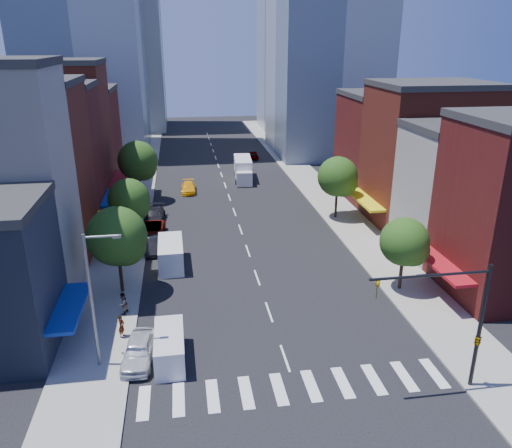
% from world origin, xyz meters
% --- Properties ---
extents(ground, '(220.00, 220.00, 0.00)m').
position_xyz_m(ground, '(0.00, 0.00, 0.00)').
color(ground, black).
rests_on(ground, ground).
extents(sidewalk_left, '(5.00, 120.00, 0.15)m').
position_xyz_m(sidewalk_left, '(-12.50, 40.00, 0.07)').
color(sidewalk_left, gray).
rests_on(sidewalk_left, ground).
extents(sidewalk_right, '(5.00, 120.00, 0.15)m').
position_xyz_m(sidewalk_right, '(12.50, 40.00, 0.07)').
color(sidewalk_right, gray).
rests_on(sidewalk_right, ground).
extents(crosswalk, '(19.00, 3.00, 0.01)m').
position_xyz_m(crosswalk, '(0.00, -3.00, 0.01)').
color(crosswalk, silver).
rests_on(crosswalk, ground).
extents(bldg_left_2, '(12.00, 9.00, 16.00)m').
position_xyz_m(bldg_left_2, '(-21.00, 20.50, 8.00)').
color(bldg_left_2, maroon).
rests_on(bldg_left_2, ground).
extents(bldg_left_3, '(12.00, 8.00, 15.00)m').
position_xyz_m(bldg_left_3, '(-21.00, 29.00, 7.50)').
color(bldg_left_3, '#561615').
rests_on(bldg_left_3, ground).
extents(bldg_left_4, '(12.00, 9.00, 17.00)m').
position_xyz_m(bldg_left_4, '(-21.00, 37.50, 8.50)').
color(bldg_left_4, maroon).
rests_on(bldg_left_4, ground).
extents(bldg_left_5, '(12.00, 10.00, 13.00)m').
position_xyz_m(bldg_left_5, '(-21.00, 47.00, 6.50)').
color(bldg_left_5, '#561615').
rests_on(bldg_left_5, ground).
extents(bldg_right_1, '(12.00, 8.00, 12.00)m').
position_xyz_m(bldg_right_1, '(21.00, 15.00, 6.00)').
color(bldg_right_1, beige).
rests_on(bldg_right_1, ground).
extents(bldg_right_2, '(12.00, 10.00, 15.00)m').
position_xyz_m(bldg_right_2, '(21.00, 24.00, 7.50)').
color(bldg_right_2, maroon).
rests_on(bldg_right_2, ground).
extents(bldg_right_3, '(12.00, 10.00, 13.00)m').
position_xyz_m(bldg_right_3, '(21.00, 34.00, 6.50)').
color(bldg_right_3, '#561615').
rests_on(bldg_right_3, ground).
extents(traffic_signal, '(7.24, 2.24, 8.00)m').
position_xyz_m(traffic_signal, '(9.94, -4.50, 4.16)').
color(traffic_signal, black).
rests_on(traffic_signal, sidewalk_right).
extents(streetlight, '(2.25, 0.25, 9.00)m').
position_xyz_m(streetlight, '(-11.81, 1.00, 5.28)').
color(streetlight, slate).
rests_on(streetlight, sidewalk_left).
extents(tree_left_near, '(4.80, 4.80, 7.30)m').
position_xyz_m(tree_left_near, '(-11.35, 10.92, 4.87)').
color(tree_left_near, black).
rests_on(tree_left_near, sidewalk_left).
extents(tree_left_mid, '(4.20, 4.20, 6.65)m').
position_xyz_m(tree_left_mid, '(-11.35, 21.92, 4.53)').
color(tree_left_mid, black).
rests_on(tree_left_mid, sidewalk_left).
extents(tree_left_far, '(5.00, 5.00, 7.75)m').
position_xyz_m(tree_left_far, '(-11.35, 35.92, 5.20)').
color(tree_left_far, black).
rests_on(tree_left_far, sidewalk_left).
extents(tree_right_near, '(4.00, 4.00, 6.20)m').
position_xyz_m(tree_right_near, '(11.65, 7.92, 4.19)').
color(tree_right_near, black).
rests_on(tree_right_near, sidewalk_right).
extents(tree_right_far, '(4.60, 4.60, 7.20)m').
position_xyz_m(tree_right_far, '(11.65, 25.92, 4.86)').
color(tree_right_far, black).
rests_on(tree_right_far, sidewalk_right).
extents(parked_car_front, '(2.33, 4.86, 1.60)m').
position_xyz_m(parked_car_front, '(-9.50, 1.14, 0.80)').
color(parked_car_front, silver).
rests_on(parked_car_front, ground).
extents(parked_car_second, '(2.04, 4.40, 1.40)m').
position_xyz_m(parked_car_second, '(-9.50, 19.32, 0.70)').
color(parked_car_second, black).
rests_on(parked_car_second, ground).
extents(parked_car_third, '(2.69, 5.31, 1.44)m').
position_xyz_m(parked_car_third, '(-9.50, 23.36, 0.72)').
color(parked_car_third, '#999999').
rests_on(parked_car_third, ground).
extents(parked_car_rear, '(2.62, 5.54, 1.56)m').
position_xyz_m(parked_car_rear, '(-9.50, 27.83, 0.78)').
color(parked_car_rear, black).
rests_on(parked_car_rear, ground).
extents(cargo_van_near, '(1.97, 4.74, 2.01)m').
position_xyz_m(cargo_van_near, '(-7.50, 0.82, 0.99)').
color(cargo_van_near, silver).
rests_on(cargo_van_near, ground).
extents(cargo_van_far, '(2.35, 5.57, 2.36)m').
position_xyz_m(cargo_van_far, '(-7.50, 15.58, 1.17)').
color(cargo_van_far, silver).
rests_on(cargo_van_far, ground).
extents(taxi, '(2.02, 4.69, 1.35)m').
position_xyz_m(taxi, '(-5.30, 39.34, 0.67)').
color(taxi, '#FFB40D').
rests_on(taxi, ground).
extents(traffic_car_oncoming, '(1.90, 4.21, 1.34)m').
position_xyz_m(traffic_car_oncoming, '(2.84, 47.40, 0.67)').
color(traffic_car_oncoming, black).
rests_on(traffic_car_oncoming, ground).
extents(traffic_car_far, '(1.73, 4.01, 1.35)m').
position_xyz_m(traffic_car_far, '(6.54, 58.21, 0.67)').
color(traffic_car_far, '#999999').
rests_on(traffic_car_far, ground).
extents(box_truck, '(2.94, 8.13, 3.21)m').
position_xyz_m(box_truck, '(2.94, 44.50, 1.52)').
color(box_truck, silver).
rests_on(box_truck, ground).
extents(pedestrian_near, '(0.57, 0.70, 1.67)m').
position_xyz_m(pedestrian_near, '(-10.84, 4.03, 0.98)').
color(pedestrian_near, '#999999').
rests_on(pedestrian_near, sidewalk_left).
extents(pedestrian_far, '(1.01, 1.07, 1.75)m').
position_xyz_m(pedestrian_far, '(-11.05, 7.21, 1.02)').
color(pedestrian_far, '#999999').
rests_on(pedestrian_far, sidewalk_left).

